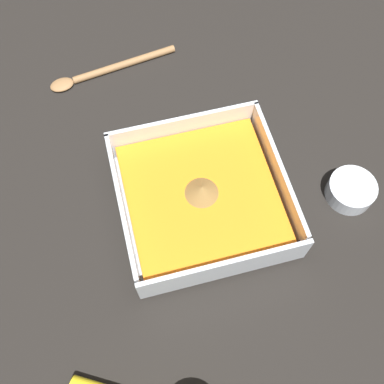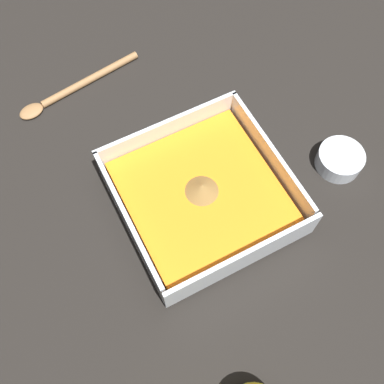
{
  "view_description": "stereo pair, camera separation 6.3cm",
  "coord_description": "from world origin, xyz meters",
  "views": [
    {
      "loc": [
        -0.12,
        -0.26,
        0.6
      ],
      "look_at": [
        -0.05,
        0.01,
        0.03
      ],
      "focal_mm": 42.0,
      "sensor_mm": 36.0,
      "label": 1
    },
    {
      "loc": [
        -0.18,
        -0.24,
        0.6
      ],
      "look_at": [
        -0.05,
        0.01,
        0.03
      ],
      "focal_mm": 42.0,
      "sensor_mm": 36.0,
      "label": 2
    }
  ],
  "objects": [
    {
      "name": "ground_plane",
      "position": [
        0.0,
        0.0,
        0.0
      ],
      "size": [
        4.0,
        4.0,
        0.0
      ],
      "primitive_type": "plane",
      "color": "black"
    },
    {
      "name": "square_dish",
      "position": [
        -0.04,
        -0.0,
        0.02
      ],
      "size": [
        0.23,
        0.23,
        0.07
      ],
      "color": "silver",
      "rests_on": "ground_plane"
    },
    {
      "name": "spice_bowl",
      "position": [
        0.18,
        -0.04,
        0.01
      ],
      "size": [
        0.07,
        0.07,
        0.03
      ],
      "color": "silver",
      "rests_on": "ground_plane"
    },
    {
      "name": "wooden_spoon",
      "position": [
        -0.13,
        0.28,
        0.01
      ],
      "size": [
        0.22,
        0.05,
        0.01
      ],
      "rotation": [
        0.0,
        0.0,
        3.29
      ],
      "color": "olive",
      "rests_on": "ground_plane"
    }
  ]
}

